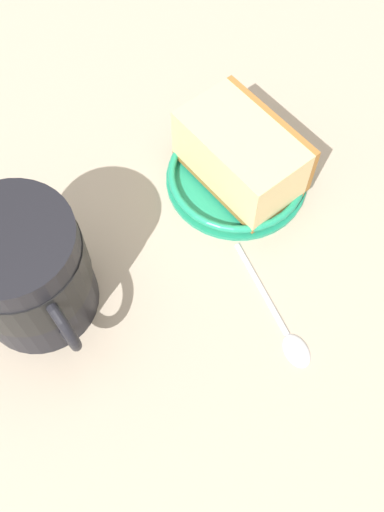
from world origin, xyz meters
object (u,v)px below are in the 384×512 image
object	(u,v)px
tea_mug	(25,270)
teaspoon	(285,328)
small_plate	(237,176)
cake_slice	(241,154)

from	to	relation	value
tea_mug	teaspoon	distance (cm)	21.19
teaspoon	small_plate	bearing A→B (deg)	-106.06
small_plate	tea_mug	bearing A→B (deg)	7.46
small_plate	cake_slice	world-z (taller)	cake_slice
small_plate	tea_mug	size ratio (longest dim) A/B	1.06
tea_mug	small_plate	bearing A→B (deg)	-172.54
cake_slice	tea_mug	xyz separation A→B (cm)	(21.03, 2.77, 2.04)
small_plate	teaspoon	xyz separation A→B (cm)	(4.28, 14.86, -0.39)
cake_slice	teaspoon	distance (cm)	15.96
small_plate	tea_mug	xyz separation A→B (cm)	(20.77, 2.72, 5.08)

